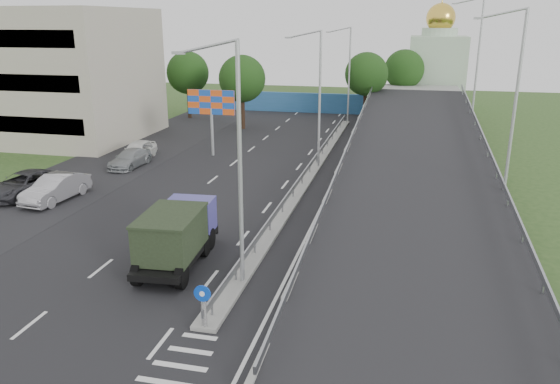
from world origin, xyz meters
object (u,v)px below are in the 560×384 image
(lamp_post_near, at_px, (235,153))
(parked_car_e, at_px, (138,150))
(church, at_px, (437,66))
(dump_truck, at_px, (177,233))
(lamp_post_far, at_px, (348,70))
(parked_car_c, at_px, (24,184))
(billboard, at_px, (211,106))
(parked_car_b, at_px, (56,188))
(sign_bollard, at_px, (203,306))
(lamp_post_mid, at_px, (317,92))
(parked_car_d, at_px, (130,159))

(lamp_post_near, height_order, parked_car_e, lamp_post_near)
(church, relative_size, dump_truck, 2.18)
(lamp_post_far, bearing_deg, parked_car_c, -119.00)
(church, height_order, parked_car_c, church)
(lamp_post_near, relative_size, church, 0.73)
(billboard, bearing_deg, parked_car_b, -112.08)
(lamp_post_near, bearing_deg, dump_truck, 156.89)
(sign_bollard, height_order, lamp_post_mid, lamp_post_mid)
(sign_bollard, relative_size, church, 0.12)
(lamp_post_far, relative_size, dump_truck, 1.59)
(lamp_post_near, bearing_deg, parked_car_b, 150.20)
(lamp_post_far, distance_m, parked_car_e, 25.81)
(billboard, bearing_deg, church, 59.30)
(lamp_post_mid, relative_size, parked_car_c, 1.83)
(parked_car_e, bearing_deg, sign_bollard, -61.26)
(sign_bollard, height_order, parked_car_c, sign_bollard)
(lamp_post_near, bearing_deg, parked_car_e, 127.08)
(sign_bollard, xyz_separation_m, church, (10.00, 57.83, 4.28))
(billboard, xyz_separation_m, parked_car_c, (-8.16, -13.16, -3.42))
(lamp_post_mid, relative_size, parked_car_d, 2.21)
(lamp_post_mid, relative_size, parked_car_b, 2.02)
(parked_car_d, bearing_deg, parked_car_b, -91.08)
(lamp_post_mid, distance_m, billboard, 9.47)
(billboard, xyz_separation_m, parked_car_b, (-5.53, -13.62, -3.36))
(church, bearing_deg, lamp_post_near, -100.38)
(lamp_post_mid, height_order, lamp_post_far, same)
(lamp_post_mid, bearing_deg, dump_truck, -100.34)
(church, bearing_deg, dump_truck, -104.18)
(church, xyz_separation_m, parked_car_d, (-24.00, -36.98, -4.65))
(church, bearing_deg, lamp_post_mid, -106.22)
(lamp_post_near, xyz_separation_m, lamp_post_mid, (0.00, 20.00, 0.00))
(lamp_post_far, bearing_deg, parked_car_b, -114.84)
(lamp_post_far, bearing_deg, parked_car_d, -121.56)
(parked_car_b, bearing_deg, parked_car_d, 91.60)
(sign_bollard, height_order, dump_truck, dump_truck)
(church, bearing_deg, parked_car_e, -125.23)
(billboard, height_order, dump_truck, billboard)
(sign_bollard, bearing_deg, lamp_post_near, 88.36)
(parked_car_c, relative_size, parked_car_d, 1.21)
(lamp_post_mid, distance_m, parked_car_b, 19.34)
(dump_truck, bearing_deg, lamp_post_near, -27.36)
(lamp_post_mid, bearing_deg, parked_car_b, -141.55)
(parked_car_c, height_order, parked_car_d, parked_car_c)
(lamp_post_near, relative_size, dump_truck, 1.59)
(lamp_post_far, relative_size, billboard, 1.83)
(lamp_post_mid, distance_m, lamp_post_far, 20.00)
(dump_truck, bearing_deg, parked_car_d, 120.30)
(sign_bollard, height_order, parked_car_d, sign_bollard)
(lamp_post_far, height_order, parked_car_e, lamp_post_far)
(parked_car_c, bearing_deg, church, 66.05)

